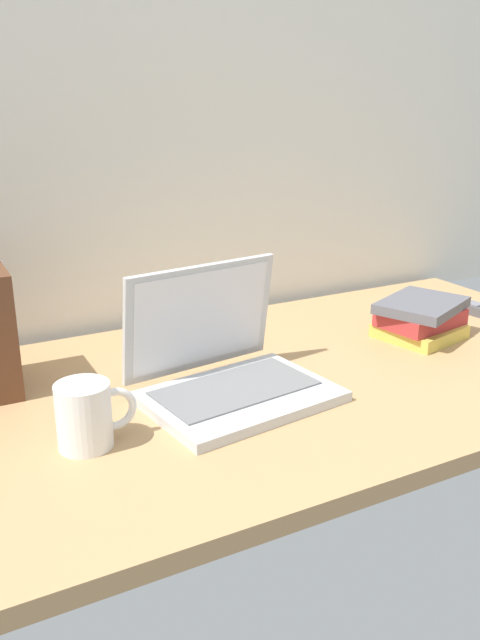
{
  "coord_description": "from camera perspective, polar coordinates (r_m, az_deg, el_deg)",
  "views": [
    {
      "loc": [
        -0.55,
        -0.97,
        0.52
      ],
      "look_at": [
        -0.04,
        0.0,
        0.15
      ],
      "focal_mm": 37.05,
      "sensor_mm": 36.0,
      "label": 1
    }
  ],
  "objects": [
    {
      "name": "laptop",
      "position": [
        1.14,
        -1.22,
        -4.18
      ],
      "size": [
        0.34,
        0.29,
        0.22
      ],
      "color": "silver",
      "rests_on": "desk"
    },
    {
      "name": "remote_control_near",
      "position": [
        1.7,
        18.41,
        1.32
      ],
      "size": [
        0.07,
        0.16,
        0.02
      ],
      "color": "#4C4C51",
      "rests_on": "desk"
    },
    {
      "name": "desk",
      "position": [
        1.22,
        1.5,
        -5.74
      ],
      "size": [
        1.6,
        0.76,
        0.03
      ],
      "color": "tan",
      "rests_on": "ground"
    },
    {
      "name": "book_stack",
      "position": [
        1.46,
        15.32,
        0.12
      ],
      "size": [
        0.23,
        0.2,
        0.08
      ],
      "color": "#D8BF4C",
      "rests_on": "desk"
    },
    {
      "name": "coffee_mug",
      "position": [
        1.0,
        -13.13,
        -8.0
      ],
      "size": [
        0.12,
        0.08,
        0.1
      ],
      "color": "white",
      "rests_on": "desk"
    }
  ]
}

